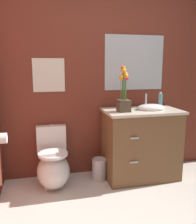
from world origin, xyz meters
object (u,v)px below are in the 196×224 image
soap_bottle (160,101)px  trash_bin (99,169)px  toilet (53,166)px  vanity_cabinet (141,143)px  toilet_paper_roll (1,138)px  flower_vase (124,95)px  wall_poster (49,75)px  wall_mirror (134,63)px

soap_bottle → trash_bin: 1.15m
toilet → vanity_cabinet: (1.10, -0.03, 0.21)m
vanity_cabinet → toilet_paper_roll: size_ratio=9.62×
flower_vase → toilet_paper_roll: (-1.36, -0.11, -0.40)m
vanity_cabinet → wall_poster: (-1.10, 0.29, 0.85)m
toilet_paper_roll → vanity_cabinet: bearing=6.0°
soap_bottle → wall_mirror: bearing=136.3°
wall_mirror → trash_bin: bearing=-154.9°
toilet → trash_bin: toilet is taller
soap_bottle → toilet_paper_roll: (-1.89, -0.21, -0.29)m
toilet_paper_roll → flower_vase: bearing=4.8°
toilet → wall_poster: (0.00, 0.27, 1.06)m
toilet → flower_vase: size_ratio=1.28×
wall_mirror → flower_vase: bearing=-126.7°
vanity_cabinet → flower_vase: flower_vase is taller
toilet → wall_mirror: 1.66m
flower_vase → wall_mirror: size_ratio=0.67×
vanity_cabinet → wall_poster: wall_poster is taller
soap_bottle → trash_bin: (-0.79, 0.00, -0.84)m
toilet → soap_bottle: bearing=0.7°
toilet → wall_poster: 1.09m
vanity_cabinet → trash_bin: (-0.53, 0.05, -0.31)m
wall_poster → wall_mirror: (1.10, 0.00, 0.15)m
flower_vase → soap_bottle: flower_vase is taller
vanity_cabinet → soap_bottle: (0.26, 0.04, 0.52)m
soap_bottle → trash_bin: soap_bottle is taller
flower_vase → vanity_cabinet: bearing=12.0°
toilet → soap_bottle: (1.36, 0.02, 0.73)m
flower_vase → trash_bin: bearing=159.4°
flower_vase → wall_mirror: (0.26, 0.35, 0.37)m
trash_bin → wall_mirror: size_ratio=0.34×
wall_poster → wall_mirror: bearing=0.0°
flower_vase → toilet_paper_roll: flower_vase is taller
soap_bottle → trash_bin: bearing=179.8°
soap_bottle → toilet_paper_roll: 1.92m
wall_mirror → toilet_paper_roll: size_ratio=7.27×
vanity_cabinet → flower_vase: bearing=-168.0°
vanity_cabinet → flower_vase: (-0.26, -0.06, 0.63)m
toilet → toilet_paper_roll: toilet_paper_roll is taller
soap_bottle → wall_poster: size_ratio=0.52×
wall_poster → wall_mirror: wall_mirror is taller
flower_vase → trash_bin: size_ratio=1.98×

